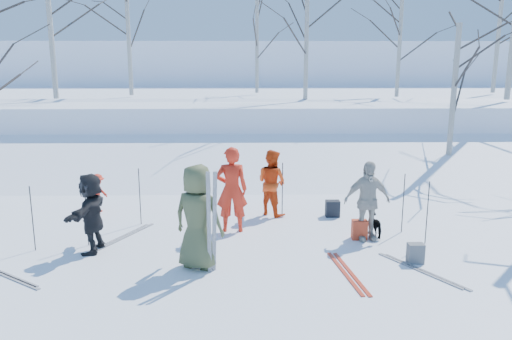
{
  "coord_description": "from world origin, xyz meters",
  "views": [
    {
      "loc": [
        -0.2,
        -9.7,
        3.75
      ],
      "look_at": [
        0.0,
        1.5,
        1.3
      ],
      "focal_mm": 35.0,
      "sensor_mm": 36.0,
      "label": 1
    }
  ],
  "objects_px": {
    "backpack_red": "(359,230)",
    "skier_cream_east": "(367,201)",
    "skier_redor_behind": "(272,182)",
    "dog": "(376,224)",
    "skier_grey_west": "(91,213)",
    "skier_olive_center": "(198,217)",
    "backpack_grey": "(415,253)",
    "skier_red_north": "(232,190)",
    "skier_red_seated": "(98,193)",
    "backpack_dark": "(333,209)"
  },
  "relations": [
    {
      "from": "backpack_red",
      "to": "skier_cream_east",
      "type": "bearing_deg",
      "value": -10.79
    },
    {
      "from": "skier_redor_behind",
      "to": "backpack_red",
      "type": "relative_size",
      "value": 3.9
    },
    {
      "from": "dog",
      "to": "skier_grey_west",
      "type": "bearing_deg",
      "value": -7.07
    },
    {
      "from": "skier_cream_east",
      "to": "backpack_red",
      "type": "distance_m",
      "value": 0.66
    },
    {
      "from": "backpack_red",
      "to": "dog",
      "type": "bearing_deg",
      "value": 24.35
    },
    {
      "from": "skier_olive_center",
      "to": "dog",
      "type": "relative_size",
      "value": 3.09
    },
    {
      "from": "skier_olive_center",
      "to": "backpack_grey",
      "type": "relative_size",
      "value": 5.13
    },
    {
      "from": "backpack_grey",
      "to": "skier_red_north",
      "type": "bearing_deg",
      "value": 151.98
    },
    {
      "from": "skier_red_seated",
      "to": "backpack_dark",
      "type": "xyz_separation_m",
      "value": [
        5.87,
        -0.46,
        -0.29
      ]
    },
    {
      "from": "skier_redor_behind",
      "to": "skier_red_seated",
      "type": "relative_size",
      "value": 1.66
    },
    {
      "from": "skier_grey_west",
      "to": "backpack_red",
      "type": "relative_size",
      "value": 3.83
    },
    {
      "from": "skier_olive_center",
      "to": "backpack_grey",
      "type": "xyz_separation_m",
      "value": [
        4.09,
        0.13,
        -0.79
      ]
    },
    {
      "from": "backpack_dark",
      "to": "backpack_red",
      "type": "bearing_deg",
      "value": -79.05
    },
    {
      "from": "backpack_grey",
      "to": "skier_cream_east",
      "type": "bearing_deg",
      "value": 116.85
    },
    {
      "from": "backpack_red",
      "to": "backpack_dark",
      "type": "xyz_separation_m",
      "value": [
        -0.31,
        1.6,
        -0.01
      ]
    },
    {
      "from": "backpack_grey",
      "to": "skier_grey_west",
      "type": "bearing_deg",
      "value": 173.64
    },
    {
      "from": "skier_red_seated",
      "to": "backpack_dark",
      "type": "distance_m",
      "value": 5.9
    },
    {
      "from": "skier_grey_west",
      "to": "skier_cream_east",
      "type": "bearing_deg",
      "value": 102.51
    },
    {
      "from": "skier_olive_center",
      "to": "backpack_dark",
      "type": "relative_size",
      "value": 4.88
    },
    {
      "from": "skier_grey_west",
      "to": "dog",
      "type": "distance_m",
      "value": 5.99
    },
    {
      "from": "skier_red_north",
      "to": "skier_redor_behind",
      "type": "distance_m",
      "value": 1.56
    },
    {
      "from": "skier_red_seated",
      "to": "backpack_dark",
      "type": "bearing_deg",
      "value": -72.56
    },
    {
      "from": "backpack_dark",
      "to": "skier_red_north",
      "type": "bearing_deg",
      "value": -157.13
    },
    {
      "from": "skier_red_seated",
      "to": "skier_grey_west",
      "type": "xyz_separation_m",
      "value": [
        0.67,
        -2.67,
        0.31
      ]
    },
    {
      "from": "skier_red_north",
      "to": "backpack_red",
      "type": "height_order",
      "value": "skier_red_north"
    },
    {
      "from": "skier_olive_center",
      "to": "skier_red_seated",
      "type": "xyz_separation_m",
      "value": [
        -2.87,
        3.51,
        -0.48
      ]
    },
    {
      "from": "skier_red_seated",
      "to": "skier_olive_center",
      "type": "bearing_deg",
      "value": -118.77
    },
    {
      "from": "skier_olive_center",
      "to": "dog",
      "type": "xyz_separation_m",
      "value": [
        3.72,
        1.63,
        -0.71
      ]
    },
    {
      "from": "dog",
      "to": "backpack_red",
      "type": "bearing_deg",
      "value": 9.62
    },
    {
      "from": "skier_olive_center",
      "to": "skier_grey_west",
      "type": "relative_size",
      "value": 1.21
    },
    {
      "from": "skier_red_seated",
      "to": "skier_redor_behind",
      "type": "bearing_deg",
      "value": -71.47
    },
    {
      "from": "skier_red_seated",
      "to": "dog",
      "type": "xyz_separation_m",
      "value": [
        6.59,
        -1.88,
        -0.23
      ]
    },
    {
      "from": "skier_red_north",
      "to": "backpack_red",
      "type": "bearing_deg",
      "value": 166.98
    },
    {
      "from": "skier_cream_east",
      "to": "dog",
      "type": "relative_size",
      "value": 2.72
    },
    {
      "from": "dog",
      "to": "skier_cream_east",
      "type": "bearing_deg",
      "value": 21.81
    },
    {
      "from": "skier_redor_behind",
      "to": "skier_grey_west",
      "type": "xyz_separation_m",
      "value": [
        -3.7,
        -2.41,
        -0.01
      ]
    },
    {
      "from": "skier_red_north",
      "to": "backpack_grey",
      "type": "bearing_deg",
      "value": 150.62
    },
    {
      "from": "skier_grey_west",
      "to": "backpack_red",
      "type": "height_order",
      "value": "skier_grey_west"
    },
    {
      "from": "backpack_red",
      "to": "backpack_dark",
      "type": "bearing_deg",
      "value": 100.95
    },
    {
      "from": "skier_cream_east",
      "to": "skier_grey_west",
      "type": "distance_m",
      "value": 5.66
    },
    {
      "from": "skier_red_seated",
      "to": "backpack_grey",
      "type": "relative_size",
      "value": 2.6
    },
    {
      "from": "skier_red_seated",
      "to": "dog",
      "type": "bearing_deg",
      "value": -83.97
    },
    {
      "from": "backpack_grey",
      "to": "backpack_dark",
      "type": "height_order",
      "value": "backpack_dark"
    },
    {
      "from": "skier_red_north",
      "to": "skier_grey_west",
      "type": "bearing_deg",
      "value": 21.83
    },
    {
      "from": "skier_grey_west",
      "to": "dog",
      "type": "relative_size",
      "value": 2.55
    },
    {
      "from": "dog",
      "to": "backpack_red",
      "type": "relative_size",
      "value": 1.5
    },
    {
      "from": "skier_red_north",
      "to": "backpack_grey",
      "type": "height_order",
      "value": "skier_red_north"
    },
    {
      "from": "skier_grey_west",
      "to": "skier_redor_behind",
      "type": "bearing_deg",
      "value": 129.66
    },
    {
      "from": "skier_grey_west",
      "to": "backpack_dark",
      "type": "bearing_deg",
      "value": 119.6
    },
    {
      "from": "skier_grey_west",
      "to": "backpack_grey",
      "type": "distance_m",
      "value": 6.35
    }
  ]
}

